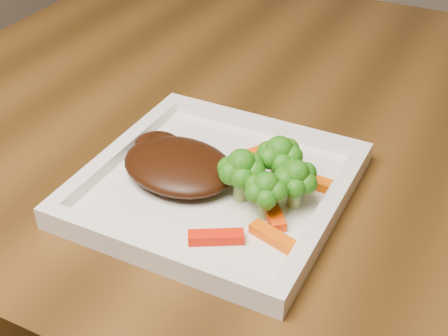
% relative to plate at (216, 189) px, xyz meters
% --- Properties ---
extents(plate, '(0.27, 0.27, 0.01)m').
position_rel_plate_xyz_m(plate, '(0.00, 0.00, 0.00)').
color(plate, white).
rests_on(plate, dining_table).
extents(steak, '(0.15, 0.12, 0.03)m').
position_rel_plate_xyz_m(steak, '(-0.04, -0.01, 0.02)').
color(steak, black).
rests_on(steak, plate).
extents(broccoli_0, '(0.06, 0.06, 0.07)m').
position_rel_plate_xyz_m(broccoli_0, '(0.06, 0.03, 0.04)').
color(broccoli_0, '#357914').
rests_on(broccoli_0, plate).
extents(broccoli_1, '(0.06, 0.06, 0.06)m').
position_rel_plate_xyz_m(broccoli_1, '(0.09, 0.01, 0.04)').
color(broccoli_1, '#2F7814').
rests_on(broccoli_1, plate).
extents(broccoli_2, '(0.05, 0.05, 0.06)m').
position_rel_plate_xyz_m(broccoli_2, '(0.07, -0.03, 0.04)').
color(broccoli_2, '#2B6210').
rests_on(broccoli_2, plate).
extents(broccoli_3, '(0.07, 0.07, 0.06)m').
position_rel_plate_xyz_m(broccoli_3, '(0.03, -0.01, 0.04)').
color(broccoli_3, '#137313').
rests_on(broccoli_3, plate).
extents(carrot_0, '(0.05, 0.04, 0.01)m').
position_rel_plate_xyz_m(carrot_0, '(0.04, -0.08, 0.01)').
color(carrot_0, red).
rests_on(carrot_0, plate).
extents(carrot_1, '(0.05, 0.03, 0.01)m').
position_rel_plate_xyz_m(carrot_1, '(0.09, -0.06, 0.01)').
color(carrot_1, '#EB5803').
rests_on(carrot_1, plate).
extents(carrot_3, '(0.06, 0.02, 0.01)m').
position_rel_plate_xyz_m(carrot_3, '(0.10, 0.04, 0.01)').
color(carrot_3, '#E65903').
rests_on(carrot_3, plate).
extents(carrot_4, '(0.04, 0.06, 0.01)m').
position_rel_plate_xyz_m(carrot_4, '(0.02, 0.07, 0.01)').
color(carrot_4, '#FF4A04').
rests_on(carrot_4, plate).
extents(carrot_5, '(0.05, 0.05, 0.01)m').
position_rel_plate_xyz_m(carrot_5, '(0.08, -0.02, 0.01)').
color(carrot_5, '#FF4104').
rests_on(carrot_5, plate).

